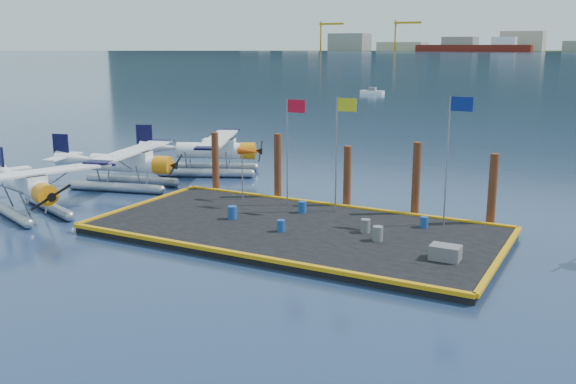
% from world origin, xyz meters
% --- Properties ---
extents(ground, '(4000.00, 4000.00, 0.00)m').
position_xyz_m(ground, '(0.00, 0.00, 0.00)').
color(ground, navy).
rests_on(ground, ground).
extents(dock, '(20.00, 10.00, 0.40)m').
position_xyz_m(dock, '(0.00, 0.00, 0.20)').
color(dock, black).
rests_on(dock, ground).
extents(dock_bumpers, '(20.25, 10.25, 0.18)m').
position_xyz_m(dock_bumpers, '(0.00, 0.00, 0.49)').
color(dock_bumpers, orange).
rests_on(dock_bumpers, dock).
extents(seaplane_a, '(8.75, 9.27, 3.35)m').
position_xyz_m(seaplane_a, '(-14.79, -3.67, 1.46)').
color(seaplane_a, '#979AA4').
rests_on(seaplane_a, ground).
extents(seaplane_b, '(9.11, 9.84, 3.49)m').
position_xyz_m(seaplane_b, '(-14.62, 4.20, 1.52)').
color(seaplane_b, '#979AA4').
rests_on(seaplane_b, ground).
extents(seaplane_c, '(9.44, 9.91, 3.63)m').
position_xyz_m(seaplane_c, '(-12.41, 10.88, 1.58)').
color(seaplane_c, '#979AA4').
rests_on(seaplane_c, ground).
extents(drum_0, '(0.49, 0.49, 0.69)m').
position_xyz_m(drum_0, '(-3.60, -0.25, 0.75)').
color(drum_0, navy).
rests_on(drum_0, dock).
extents(drum_1, '(0.49, 0.49, 0.69)m').
position_xyz_m(drum_1, '(4.47, -0.28, 0.75)').
color(drum_1, slate).
rests_on(drum_1, dock).
extents(drum_2, '(0.47, 0.47, 0.66)m').
position_xyz_m(drum_2, '(3.46, 0.72, 0.73)').
color(drum_2, slate).
rests_on(drum_2, dock).
extents(drum_3, '(0.41, 0.41, 0.58)m').
position_xyz_m(drum_3, '(-0.24, -1.07, 0.69)').
color(drum_3, navy).
rests_on(drum_3, dock).
extents(drum_4, '(0.40, 0.40, 0.56)m').
position_xyz_m(drum_4, '(5.75, 2.93, 0.68)').
color(drum_4, navy).
rests_on(drum_4, dock).
extents(drum_5, '(0.45, 0.45, 0.63)m').
position_xyz_m(drum_5, '(-0.96, 2.64, 0.72)').
color(drum_5, navy).
rests_on(drum_5, dock).
extents(crate, '(1.27, 0.84, 0.63)m').
position_xyz_m(crate, '(7.96, -1.49, 0.72)').
color(crate, slate).
rests_on(crate, dock).
extents(flagpole_red, '(1.14, 0.08, 6.00)m').
position_xyz_m(flagpole_red, '(-2.29, 3.80, 4.40)').
color(flagpole_red, gray).
rests_on(flagpole_red, dock).
extents(flagpole_yellow, '(1.14, 0.08, 6.20)m').
position_xyz_m(flagpole_yellow, '(0.70, 3.80, 4.51)').
color(flagpole_yellow, gray).
rests_on(flagpole_yellow, dock).
extents(flagpole_blue, '(1.14, 0.08, 6.50)m').
position_xyz_m(flagpole_blue, '(6.70, 3.80, 4.69)').
color(flagpole_blue, gray).
rests_on(flagpole_blue, dock).
extents(windsock, '(1.40, 0.44, 3.12)m').
position_xyz_m(windsock, '(-5.03, 3.80, 3.23)').
color(windsock, gray).
rests_on(windsock, dock).
extents(piling_0, '(0.44, 0.44, 4.00)m').
position_xyz_m(piling_0, '(-8.50, 5.40, 2.00)').
color(piling_0, '#4E2716').
rests_on(piling_0, ground).
extents(piling_1, '(0.44, 0.44, 4.20)m').
position_xyz_m(piling_1, '(-4.00, 5.40, 2.10)').
color(piling_1, '#4E2716').
rests_on(piling_1, ground).
extents(piling_2, '(0.44, 0.44, 3.80)m').
position_xyz_m(piling_2, '(0.50, 5.40, 1.90)').
color(piling_2, '#4E2716').
rests_on(piling_2, ground).
extents(piling_3, '(0.44, 0.44, 4.30)m').
position_xyz_m(piling_3, '(4.50, 5.40, 2.15)').
color(piling_3, '#4E2716').
rests_on(piling_3, ground).
extents(piling_4, '(0.44, 0.44, 4.00)m').
position_xyz_m(piling_4, '(8.50, 5.40, 2.00)').
color(piling_4, '#4E2716').
rests_on(piling_4, ground).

